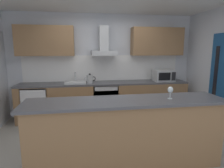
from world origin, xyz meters
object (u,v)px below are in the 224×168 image
object	(u,v)px
refrigerator	(37,104)
sink	(75,82)
kettle	(90,79)
wine_glass	(170,90)
range_hood	(104,46)
microwave	(164,75)
oven	(105,100)

from	to	relation	value
refrigerator	sink	bearing A→B (deg)	0.85
kettle	wine_glass	distance (m)	2.35
sink	range_hood	xyz separation A→B (m)	(0.72, 0.12, 0.86)
microwave	wine_glass	world-z (taller)	microwave
oven	range_hood	bearing A→B (deg)	90.00
oven	microwave	size ratio (longest dim) A/B	1.60
oven	wine_glass	bearing A→B (deg)	-71.87
oven	wine_glass	xyz separation A→B (m)	(0.70, -2.12, 0.67)
sink	refrigerator	bearing A→B (deg)	-179.15
microwave	wine_glass	bearing A→B (deg)	-111.71
range_hood	sink	bearing A→B (deg)	-170.66
microwave	kettle	size ratio (longest dim) A/B	1.73
sink	kettle	world-z (taller)	sink
refrigerator	kettle	xyz separation A→B (m)	(1.28, -0.03, 0.58)
refrigerator	kettle	world-z (taller)	kettle
refrigerator	sink	world-z (taller)	sink
kettle	wine_glass	xyz separation A→B (m)	(1.06, -2.09, 0.13)
oven	range_hood	world-z (taller)	range_hood
oven	range_hood	distance (m)	1.33
wine_glass	microwave	bearing A→B (deg)	68.29
sink	range_hood	size ratio (longest dim) A/B	0.69
microwave	range_hood	bearing A→B (deg)	174.12
range_hood	microwave	bearing A→B (deg)	-5.88
oven	refrigerator	size ratio (longest dim) A/B	0.94
refrigerator	oven	bearing A→B (deg)	0.09
microwave	sink	size ratio (longest dim) A/B	1.00
sink	range_hood	distance (m)	1.13
sink	range_hood	world-z (taller)	range_hood
oven	sink	distance (m)	0.86
microwave	kettle	distance (m)	1.90
refrigerator	wine_glass	world-z (taller)	wine_glass
microwave	wine_glass	size ratio (longest dim) A/B	2.81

